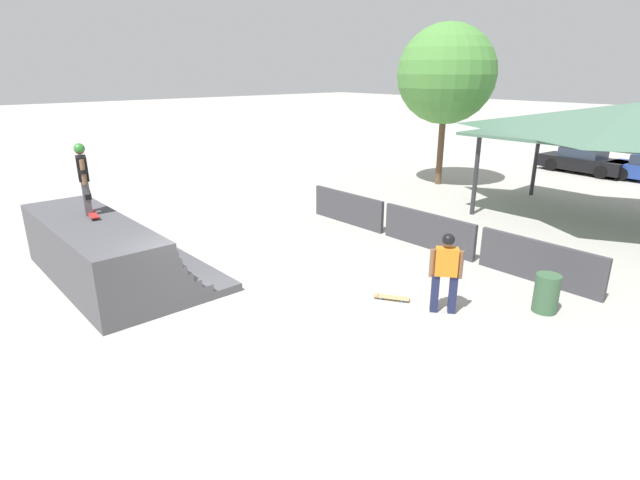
{
  "coord_description": "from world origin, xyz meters",
  "views": [
    {
      "loc": [
        8.56,
        -4.82,
        4.98
      ],
      "look_at": [
        -0.49,
        3.17,
        0.86
      ],
      "focal_mm": 28.0,
      "sensor_mm": 36.0,
      "label": 1
    }
  ],
  "objects": [
    {
      "name": "tree_far_back",
      "position": [
        -4.78,
        14.24,
        4.8
      ],
      "size": [
        4.22,
        4.22,
        6.92
      ],
      "color": "brown",
      "rests_on": "ground"
    },
    {
      "name": "parked_car_black",
      "position": [
        -1.49,
        21.91,
        0.6
      ],
      "size": [
        4.31,
        2.05,
        1.27
      ],
      "rotation": [
        0.0,
        0.0,
        -0.1
      ],
      "color": "black",
      "rests_on": "ground"
    },
    {
      "name": "quarter_pipe_ramp",
      "position": [
        -3.62,
        -1.15,
        0.69
      ],
      "size": [
        5.68,
        3.25,
        1.56
      ],
      "color": "#4C4C51",
      "rests_on": "ground"
    },
    {
      "name": "pavilion_shelter",
      "position": [
        3.1,
        13.16,
        3.41
      ],
      "size": [
        9.41,
        5.25,
        4.03
      ],
      "color": "#2D2D33",
      "rests_on": "ground"
    },
    {
      "name": "skater_on_deck",
      "position": [
        -4.37,
        -1.16,
        2.56
      ],
      "size": [
        0.76,
        0.34,
        1.75
      ],
      "rotation": [
        0.0,
        0.0,
        -0.25
      ],
      "color": "#4C4C51",
      "rests_on": "quarter_pipe_ramp"
    },
    {
      "name": "trash_bin",
      "position": [
        4.46,
        5.32,
        0.42
      ],
      "size": [
        0.52,
        0.52,
        0.85
      ],
      "primitive_type": "cylinder",
      "color": "#385B3D",
      "rests_on": "ground"
    },
    {
      "name": "skateboard_on_deck",
      "position": [
        -3.93,
        -1.21,
        1.62
      ],
      "size": [
        0.85,
        0.33,
        0.09
      ],
      "rotation": [
        0.0,
        0.0,
        -0.17
      ],
      "color": "green",
      "rests_on": "quarter_pipe_ramp"
    },
    {
      "name": "bystander_walking",
      "position": [
        3.01,
        3.64,
        1.05
      ],
      "size": [
        0.61,
        0.53,
        1.79
      ],
      "rotation": [
        0.0,
        0.0,
        3.83
      ],
      "color": "#1E2347",
      "rests_on": "ground"
    },
    {
      "name": "skateboard_on_ground",
      "position": [
        1.86,
        3.25,
        0.06
      ],
      "size": [
        0.79,
        0.6,
        0.09
      ],
      "rotation": [
        0.0,
        0.0,
        3.7
      ],
      "color": "blue",
      "rests_on": "ground"
    },
    {
      "name": "barrier_fence",
      "position": [
        0.25,
        6.75,
        0.53
      ],
      "size": [
        9.83,
        0.12,
        1.05
      ],
      "color": "#3D3D42",
      "rests_on": "ground"
    },
    {
      "name": "ground_plane",
      "position": [
        0.0,
        0.0,
        0.0
      ],
      "size": [
        160.0,
        160.0,
        0.0
      ],
      "primitive_type": "plane",
      "color": "#ADA8A0"
    }
  ]
}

